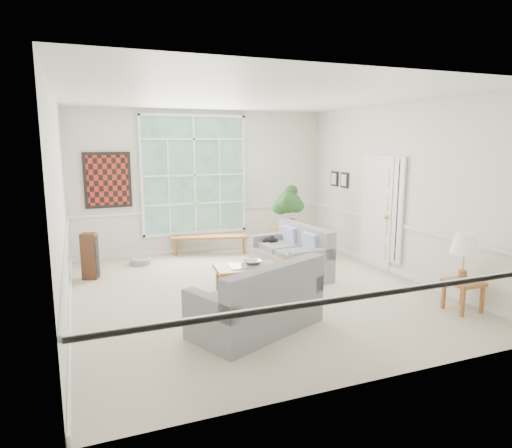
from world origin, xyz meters
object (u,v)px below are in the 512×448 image
Objects in this scene: loveseat_front at (256,295)px; side_table at (463,296)px; end_table at (285,242)px; coffee_table at (253,279)px; loveseat_right at (290,251)px.

loveseat_front is 3.75× the size of side_table.
loveseat_front reaches higher than end_table.
coffee_table is at bearing 46.60° from loveseat_front.
side_table is (0.90, -3.94, -0.03)m from end_table.
coffee_table is at bearing -126.53° from end_table.
end_table is at bearing 58.78° from coffee_table.
side_table reaches higher than coffee_table.
coffee_table is (0.49, 1.38, -0.23)m from loveseat_front.
side_table is (2.93, -0.48, -0.23)m from loveseat_front.
loveseat_front is at bearing 170.70° from side_table.
coffee_table is at bearing 142.75° from side_table.
coffee_table is 3.07m from side_table.
loveseat_right is 0.97× the size of loveseat_front.
side_table is at bearing -64.89° from loveseat_right.
coffee_table is at bearing -150.57° from loveseat_right.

